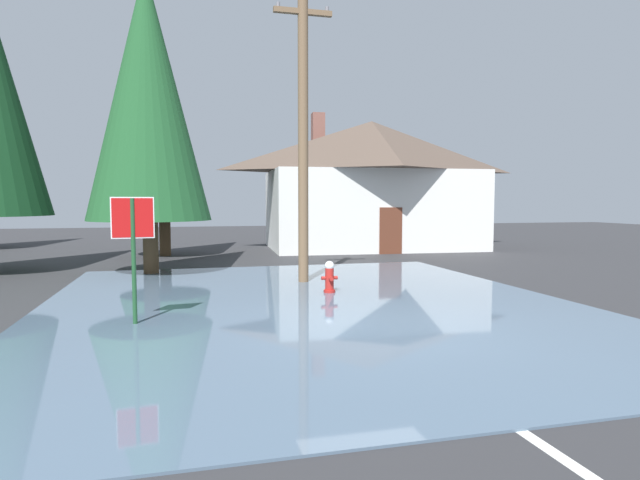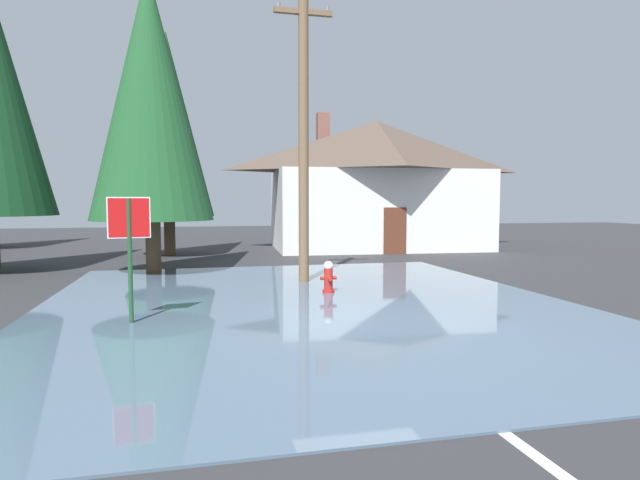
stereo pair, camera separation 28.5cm
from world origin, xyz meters
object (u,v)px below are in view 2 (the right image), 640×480
at_px(pine_tree_far_center, 150,96).
at_px(pine_tree_short_left, 167,125).
at_px(utility_pole, 304,132).
at_px(fire_hydrant, 328,278).
at_px(stop_sign_near, 129,234).
at_px(house, 376,183).

bearing_deg(pine_tree_far_center, pine_tree_short_left, 87.66).
bearing_deg(utility_pole, pine_tree_far_center, 145.42).
bearing_deg(utility_pole, fire_hydrant, -82.73).
xyz_separation_m(stop_sign_near, house, (9.63, 14.12, 1.48)).
bearing_deg(pine_tree_far_center, fire_hydrant, -47.00).
height_order(fire_hydrant, pine_tree_short_left, pine_tree_short_left).
bearing_deg(stop_sign_near, utility_pole, 45.80).
bearing_deg(pine_tree_short_left, house, 8.22).
distance_m(fire_hydrant, utility_pole, 4.19).
distance_m(utility_pole, pine_tree_far_center, 5.29).
xyz_separation_m(utility_pole, pine_tree_short_left, (-3.98, 8.55, 1.25)).
bearing_deg(fire_hydrant, pine_tree_short_left, 112.05).
relative_size(stop_sign_near, utility_pole, 0.29).
bearing_deg(fire_hydrant, house, 65.76).
relative_size(utility_pole, house, 0.74).
relative_size(fire_hydrant, pine_tree_short_left, 0.09).
relative_size(fire_hydrant, house, 0.07).
xyz_separation_m(stop_sign_near, utility_pole, (4.08, 4.20, 2.47)).
bearing_deg(stop_sign_near, house, 55.71).
bearing_deg(fire_hydrant, pine_tree_far_center, 133.00).
bearing_deg(stop_sign_near, fire_hydrant, 28.34).
bearing_deg(pine_tree_far_center, stop_sign_near, -88.95).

